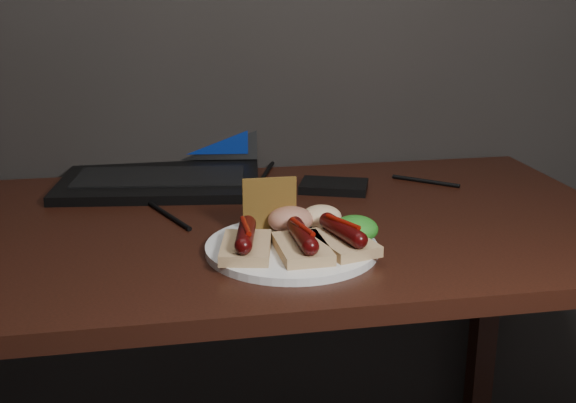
# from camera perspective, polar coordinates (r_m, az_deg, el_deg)

# --- Properties ---
(desk) EXTENTS (1.40, 0.70, 0.75)m
(desk) POSITION_cam_1_polar(r_m,az_deg,el_deg) (1.25, -5.35, -5.60)
(desk) COLOR black
(desk) RESTS_ON ground
(laptop) EXTENTS (0.43, 0.39, 0.25)m
(laptop) POSITION_cam_1_polar(r_m,az_deg,el_deg) (1.49, -9.86, 3.83)
(laptop) COLOR black
(laptop) RESTS_ON desk
(hard_drive) EXTENTS (0.15, 0.12, 0.02)m
(hard_drive) POSITION_cam_1_polar(r_m,az_deg,el_deg) (1.40, 3.65, 1.21)
(hard_drive) COLOR black
(hard_drive) RESTS_ON desk
(desk_cables) EXTENTS (0.95, 0.44, 0.01)m
(desk_cables) POSITION_cam_1_polar(r_m,az_deg,el_deg) (1.36, -6.72, 0.47)
(desk_cables) COLOR black
(desk_cables) RESTS_ON desk
(plate) EXTENTS (0.32, 0.32, 0.01)m
(plate) POSITION_cam_1_polar(r_m,az_deg,el_deg) (1.09, 0.29, -3.68)
(plate) COLOR white
(plate) RESTS_ON desk
(bread_sausage_left) EXTENTS (0.09, 0.13, 0.04)m
(bread_sausage_left) POSITION_cam_1_polar(r_m,az_deg,el_deg) (1.05, -3.35, -3.20)
(bread_sausage_left) COLOR #DDBB81
(bread_sausage_left) RESTS_ON plate
(bread_sausage_center) EXTENTS (0.07, 0.12, 0.04)m
(bread_sausage_center) POSITION_cam_1_polar(r_m,az_deg,el_deg) (1.04, 1.14, -3.27)
(bread_sausage_center) COLOR #DDBB81
(bread_sausage_center) RESTS_ON plate
(bread_sausage_right) EXTENTS (0.10, 0.13, 0.04)m
(bread_sausage_right) POSITION_cam_1_polar(r_m,az_deg,el_deg) (1.07, 4.33, -2.84)
(bread_sausage_right) COLOR #DDBB81
(bread_sausage_right) RESTS_ON plate
(crispbread) EXTENTS (0.09, 0.01, 0.08)m
(crispbread) POSITION_cam_1_polar(r_m,az_deg,el_deg) (1.13, -1.47, -0.19)
(crispbread) COLOR olive
(crispbread) RESTS_ON plate
(salad_greens) EXTENTS (0.07, 0.07, 0.04)m
(salad_greens) POSITION_cam_1_polar(r_m,az_deg,el_deg) (1.10, 5.33, -2.17)
(salad_greens) COLOR #165C12
(salad_greens) RESTS_ON plate
(salsa_mound) EXTENTS (0.07, 0.07, 0.04)m
(salsa_mound) POSITION_cam_1_polar(r_m,az_deg,el_deg) (1.13, 0.20, -1.43)
(salsa_mound) COLOR #990F0F
(salsa_mound) RESTS_ON plate
(coleslaw_mound) EXTENTS (0.06, 0.06, 0.04)m
(coleslaw_mound) POSITION_cam_1_polar(r_m,az_deg,el_deg) (1.15, 2.67, -1.20)
(coleslaw_mound) COLOR beige
(coleslaw_mound) RESTS_ON plate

